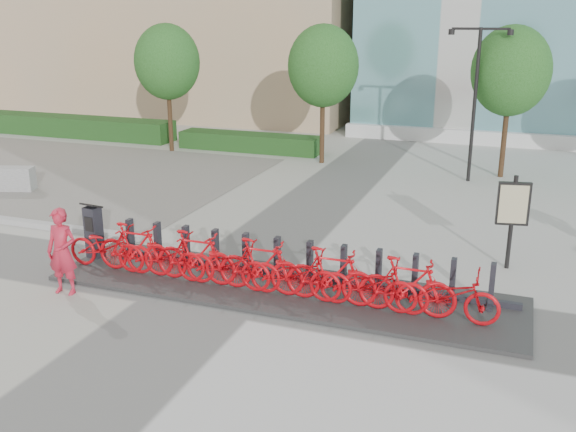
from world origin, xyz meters
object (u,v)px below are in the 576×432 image
(kiosk, at_px, (94,231))
(map_sign, at_px, (513,208))
(jersey_barrier, at_px, (3,179))
(bike_0, at_px, (107,247))
(worker_red, at_px, (62,252))

(kiosk, distance_m, map_sign, 9.26)
(jersey_barrier, bearing_deg, map_sign, -23.98)
(bike_0, xyz_separation_m, jersey_barrier, (-7.23, 4.66, -0.20))
(worker_red, relative_size, jersey_barrier, 0.91)
(kiosk, xyz_separation_m, jersey_barrier, (-6.55, 4.17, -0.32))
(jersey_barrier, distance_m, map_sign, 15.47)
(kiosk, height_order, jersey_barrier, kiosk)
(kiosk, relative_size, map_sign, 0.62)
(jersey_barrier, bearing_deg, kiosk, -51.06)
(bike_0, distance_m, kiosk, 0.85)
(kiosk, distance_m, jersey_barrier, 7.77)
(kiosk, bearing_deg, map_sign, 25.75)
(worker_red, height_order, map_sign, map_sign)
(jersey_barrier, bearing_deg, worker_red, -58.33)
(kiosk, bearing_deg, jersey_barrier, 156.14)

